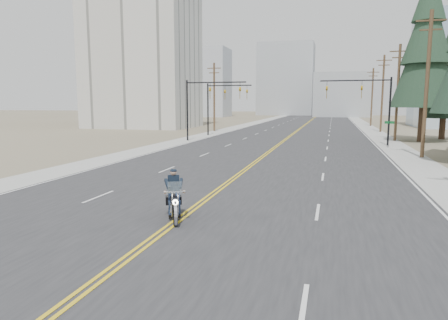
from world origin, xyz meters
name	(u,v)px	position (x,y,z in m)	size (l,w,h in m)	color
ground_plane	(162,233)	(0.00, 0.00, 0.00)	(400.00, 400.00, 0.00)	#776D56
road	(305,125)	(0.00, 70.00, 0.01)	(20.00, 200.00, 0.01)	#303033
sidewalk_left	(249,124)	(-11.50, 70.00, 0.01)	(3.00, 200.00, 0.01)	#A5A5A0
sidewalk_right	(365,126)	(11.50, 70.00, 0.01)	(3.00, 200.00, 0.01)	#A5A5A0
traffic_mast_left	(204,98)	(-8.98, 32.00, 4.94)	(7.10, 0.26, 7.00)	black
traffic_mast_right	(369,98)	(8.98, 32.00, 4.94)	(7.10, 0.26, 7.00)	black
traffic_mast_far	(220,99)	(-9.31, 40.00, 4.87)	(6.10, 0.26, 7.00)	black
street_sign	(389,130)	(10.80, 30.00, 1.80)	(0.90, 0.06, 2.62)	black
utility_pole_b	(427,82)	(12.50, 23.00, 5.98)	(2.20, 0.30, 11.50)	brown
utility_pole_c	(398,91)	(12.50, 38.00, 5.73)	(2.20, 0.30, 11.00)	brown
utility_pole_d	(383,92)	(12.50, 53.00, 5.98)	(2.20, 0.30, 11.50)	brown
utility_pole_e	(372,96)	(12.50, 70.00, 5.73)	(2.20, 0.30, 11.00)	brown
utility_pole_left	(214,96)	(-12.50, 48.00, 5.48)	(2.20, 0.30, 10.50)	brown
apartment_block	(142,43)	(-28.00, 55.00, 15.00)	(18.00, 14.00, 30.00)	silver
haze_bldg_a	(207,83)	(-35.00, 115.00, 11.00)	(14.00, 12.00, 22.00)	#B7BCC6
haze_bldg_b	(342,95)	(8.00, 125.00, 7.00)	(18.00, 14.00, 14.00)	#ADB2B7
haze_bldg_d	(286,80)	(-12.00, 140.00, 13.00)	(20.00, 15.00, 26.00)	#ADB2B7
haze_bldg_e	(388,99)	(25.00, 150.00, 6.00)	(14.00, 14.00, 12.00)	#B7BCC6
haze_bldg_f	(181,93)	(-50.00, 130.00, 8.00)	(12.00, 12.00, 16.00)	#ADB2B7
motorcyclist	(174,195)	(-0.22, 1.63, 0.94)	(1.03, 2.41, 1.88)	black
conifer_tall	(427,41)	(15.17, 37.76, 11.20)	(7.02, 7.02, 19.50)	#382619
conifer_far	(446,77)	(18.33, 41.85, 7.44)	(4.84, 4.84, 12.97)	#382619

